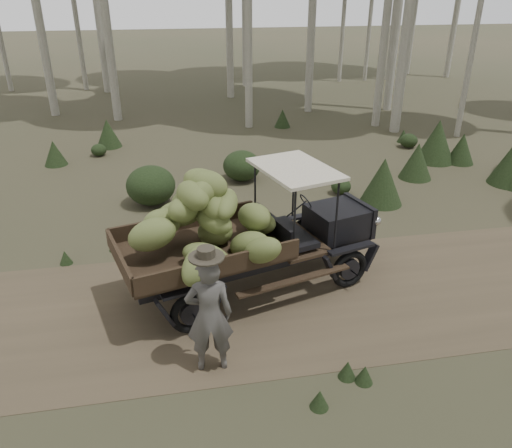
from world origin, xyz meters
name	(u,v)px	position (x,y,z in m)	size (l,w,h in m)	color
ground	(244,304)	(0.00, 0.00, 0.00)	(120.00, 120.00, 0.00)	#473D2B
dirt_track	(244,304)	(0.00, 0.00, 0.00)	(70.00, 4.00, 0.01)	brown
banana_truck	(234,225)	(-0.10, 0.41, 1.44)	(5.26, 3.23, 2.60)	black
farmer	(209,314)	(-0.74, -1.52, 0.98)	(0.72, 0.53, 2.07)	#4F4C49
undergrowth	(283,288)	(0.63, -0.42, 0.54)	(24.10, 24.70, 1.37)	#233319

